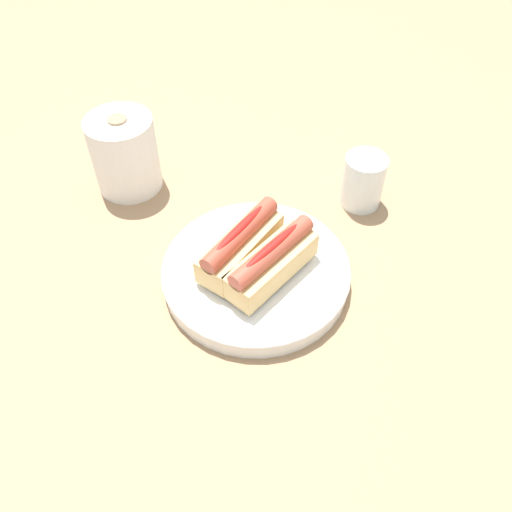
% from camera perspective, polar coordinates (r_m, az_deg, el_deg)
% --- Properties ---
extents(ground_plane, '(2.40, 2.40, 0.00)m').
position_cam_1_polar(ground_plane, '(0.79, -1.19, -2.50)').
color(ground_plane, '#9E7A56').
extents(serving_bowl, '(0.27, 0.27, 0.03)m').
position_cam_1_polar(serving_bowl, '(0.78, 0.00, -1.72)').
color(serving_bowl, white).
rests_on(serving_bowl, ground_plane).
extents(hotdog_front, '(0.15, 0.05, 0.06)m').
position_cam_1_polar(hotdog_front, '(0.73, 1.71, -0.56)').
color(hotdog_front, '#DBB270').
rests_on(hotdog_front, serving_bowl).
extents(hotdog_back, '(0.15, 0.06, 0.06)m').
position_cam_1_polar(hotdog_back, '(0.75, -1.66, 1.34)').
color(hotdog_back, '#DBB270').
rests_on(hotdog_back, serving_bowl).
extents(water_glass, '(0.07, 0.07, 0.09)m').
position_cam_1_polar(water_glass, '(0.90, 11.36, 7.62)').
color(water_glass, white).
rests_on(water_glass, ground_plane).
extents(paper_towel_roll, '(0.11, 0.11, 0.13)m').
position_cam_1_polar(paper_towel_roll, '(0.93, -13.90, 10.59)').
color(paper_towel_roll, white).
rests_on(paper_towel_roll, ground_plane).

